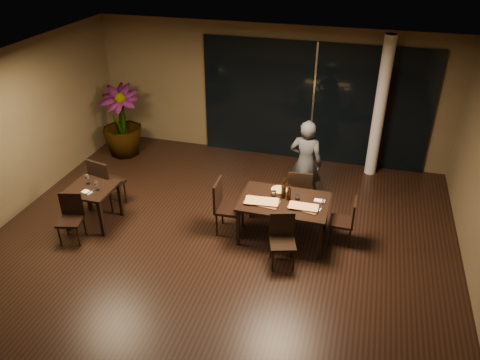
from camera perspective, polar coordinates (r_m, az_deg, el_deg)
name	(u,v)px	position (r m, az deg, el deg)	size (l,w,h in m)	color
ground	(215,254)	(7.98, -3.11, -9.01)	(8.00, 8.00, 0.00)	black
wall_back	(270,92)	(10.71, 3.68, 10.70)	(8.00, 0.10, 3.00)	brown
ceiling	(209,80)	(6.53, -3.84, 12.12)	(8.00, 8.00, 0.04)	silver
window_panel	(313,104)	(10.53, 8.93, 9.18)	(5.00, 0.06, 2.70)	black
column	(380,108)	(10.13, 16.67, 8.35)	(0.24, 0.24, 3.00)	silver
main_table	(284,204)	(8.01, 5.40, -2.98)	(1.50, 1.00, 0.75)	black
side_table	(92,193)	(8.79, -17.58, -1.57)	(0.80, 0.80, 0.75)	black
chair_main_far	(300,190)	(8.76, 7.33, -1.19)	(0.46, 0.46, 0.94)	black
chair_main_near	(282,237)	(7.56, 5.18, -6.92)	(0.51, 0.51, 0.88)	black
chair_main_left	(225,204)	(8.20, -1.89, -2.95)	(0.48, 0.48, 1.00)	black
chair_main_right	(347,219)	(8.17, 12.88, -4.66)	(0.39, 0.39, 0.85)	black
chair_side_far	(105,181)	(9.20, -16.19, -0.13)	(0.58, 0.58, 1.05)	black
chair_side_near	(71,215)	(8.57, -19.92, -4.04)	(0.48, 0.48, 0.86)	black
diner	(305,163)	(8.96, 7.98, 2.06)	(0.59, 0.39, 1.73)	#2A2D2F
potted_plant	(121,121)	(11.17, -14.28, 6.94)	(0.90, 0.90, 1.65)	#1C4717
pizza_board_left	(262,202)	(7.89, 2.66, -2.73)	(0.58, 0.29, 0.01)	#4D2A18
pizza_board_right	(303,208)	(7.81, 7.73, -3.37)	(0.50, 0.25, 0.01)	#442815
oblong_pizza_left	(262,201)	(7.88, 2.67, -2.63)	(0.54, 0.25, 0.02)	maroon
oblong_pizza_right	(303,207)	(7.80, 7.74, -3.26)	(0.47, 0.21, 0.02)	#6D090B
round_pizza	(279,190)	(8.26, 4.82, -1.20)	(0.28, 0.28, 0.01)	red
bottle_a	(283,189)	(7.96, 5.32, -1.14)	(0.07, 0.07, 0.33)	black
bottle_b	(289,192)	(7.93, 5.99, -1.49)	(0.06, 0.06, 0.29)	black
bottle_c	(284,188)	(7.99, 5.37, -0.97)	(0.08, 0.08, 0.35)	black
tumbler_left	(274,194)	(8.06, 4.14, -1.66)	(0.08, 0.08, 0.09)	white
tumbler_right	(298,197)	(8.01, 7.03, -2.07)	(0.08, 0.08, 0.09)	white
napkin_near	(315,209)	(7.82, 9.17, -3.45)	(0.18, 0.10, 0.01)	white
napkin_far	(320,201)	(8.04, 9.67, -2.51)	(0.18, 0.10, 0.01)	white
wine_glass_a	(87,179)	(8.81, -18.10, 0.09)	(0.08, 0.08, 0.19)	white
wine_glass_b	(97,186)	(8.57, -17.06, -0.68)	(0.07, 0.07, 0.17)	white
side_napkin	(87,192)	(8.59, -18.18, -1.41)	(0.18, 0.11, 0.01)	white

